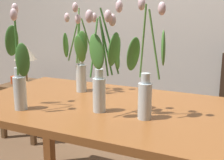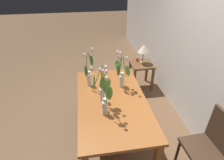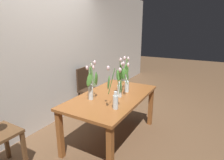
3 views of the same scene
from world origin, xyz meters
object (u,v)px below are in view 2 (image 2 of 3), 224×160
(pillar_candle, at_px, (137,59))
(tulip_vase_1, at_px, (89,74))
(dining_table, at_px, (112,105))
(dining_chair, at_px, (210,144))
(tulip_vase_2, at_px, (102,88))
(tulip_vase_0, at_px, (106,101))
(tulip_vase_3, at_px, (121,73))
(side_table, at_px, (141,69))
(table_lamp, at_px, (144,49))

(pillar_candle, bearing_deg, tulip_vase_1, -44.61)
(dining_table, distance_m, pillar_candle, 1.63)
(dining_table, relative_size, dining_chair, 1.72)
(dining_table, distance_m, dining_chair, 1.25)
(dining_table, distance_m, tulip_vase_2, 0.35)
(tulip_vase_0, distance_m, pillar_candle, 1.95)
(dining_chair, distance_m, pillar_candle, 2.16)
(tulip_vase_3, height_order, side_table, tulip_vase_3)
(dining_chair, bearing_deg, tulip_vase_3, -139.48)
(tulip_vase_3, bearing_deg, tulip_vase_1, -104.65)
(table_lamp, bearing_deg, tulip_vase_0, -30.88)
(tulip_vase_1, distance_m, side_table, 1.50)
(tulip_vase_1, xyz_separation_m, tulip_vase_2, (0.44, 0.14, 0.04))
(tulip_vase_3, distance_m, pillar_candle, 1.35)
(tulip_vase_2, xyz_separation_m, dining_chair, (0.66, 1.15, -0.45))
(dining_table, relative_size, side_table, 2.91)
(tulip_vase_1, relative_size, table_lamp, 1.41)
(tulip_vase_1, xyz_separation_m, table_lamp, (-0.94, 1.11, -0.07))
(tulip_vase_2, height_order, side_table, tulip_vase_2)
(tulip_vase_1, bearing_deg, tulip_vase_0, 13.21)
(dining_chair, bearing_deg, dining_table, -124.72)
(tulip_vase_0, bearing_deg, pillar_candle, 152.77)
(table_lamp, bearing_deg, tulip_vase_3, -32.31)
(tulip_vase_3, xyz_separation_m, pillar_candle, (-1.16, 0.59, -0.37))
(dining_table, relative_size, pillar_candle, 21.33)
(table_lamp, bearing_deg, dining_chair, 4.89)
(tulip_vase_2, height_order, tulip_vase_3, tulip_vase_3)
(tulip_vase_2, xyz_separation_m, side_table, (-1.35, 0.95, -0.54))
(tulip_vase_3, xyz_separation_m, dining_chair, (0.99, 0.84, -0.44))
(tulip_vase_0, bearing_deg, side_table, 149.13)
(tulip_vase_0, xyz_separation_m, tulip_vase_2, (-0.22, -0.01, 0.04))
(pillar_candle, bearing_deg, table_lamp, 37.57)
(tulip_vase_0, distance_m, dining_chair, 1.28)
(dining_chair, bearing_deg, tulip_vase_2, -120.09)
(tulip_vase_1, bearing_deg, tulip_vase_2, 17.79)
(table_lamp, xyz_separation_m, pillar_candle, (-0.10, -0.08, -0.27))
(side_table, distance_m, table_lamp, 0.43)
(tulip_vase_0, relative_size, tulip_vase_1, 1.04)
(tulip_vase_2, xyz_separation_m, pillar_candle, (-1.48, 0.89, -0.38))
(table_lamp, height_order, pillar_candle, table_lamp)
(dining_table, height_order, tulip_vase_0, tulip_vase_0)
(tulip_vase_1, bearing_deg, side_table, 129.80)
(tulip_vase_2, xyz_separation_m, table_lamp, (-1.38, 0.97, -0.11))
(dining_chair, height_order, pillar_candle, dining_chair)
(tulip_vase_0, relative_size, tulip_vase_3, 1.01)
(dining_table, height_order, dining_chair, dining_chair)
(tulip_vase_1, height_order, side_table, tulip_vase_1)
(tulip_vase_0, xyz_separation_m, tulip_vase_1, (-0.66, -0.15, -0.00))
(tulip_vase_3, relative_size, side_table, 1.04)
(dining_table, height_order, tulip_vase_1, tulip_vase_1)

